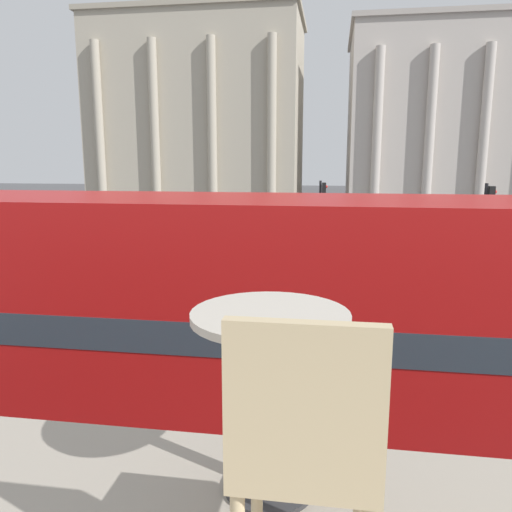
{
  "coord_description": "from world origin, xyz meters",
  "views": [
    {
      "loc": [
        1.16,
        -2.12,
        4.89
      ],
      "look_at": [
        -1.59,
        15.67,
        1.45
      ],
      "focal_mm": 35.0,
      "sensor_mm": 36.0,
      "label": 1
    }
  ],
  "objects_px": {
    "car_navy": "(283,283)",
    "pedestrian_black": "(277,216)",
    "double_decker_bus": "(147,321)",
    "traffic_light_near": "(347,263)",
    "traffic_light_far": "(321,208)",
    "plaza_building_right": "(464,119)",
    "car_maroon": "(484,239)",
    "traffic_light_mid": "(485,224)",
    "cafe_dining_table": "(270,361)",
    "cafe_chair_0": "(305,447)",
    "pedestrian_yellow": "(329,233)",
    "pedestrian_red": "(366,238)",
    "plaza_building_left": "(200,114)"
  },
  "relations": [
    {
      "from": "car_navy",
      "to": "pedestrian_black",
      "type": "height_order",
      "value": "pedestrian_black"
    },
    {
      "from": "double_decker_bus",
      "to": "traffic_light_near",
      "type": "distance_m",
      "value": 5.48
    },
    {
      "from": "traffic_light_far",
      "to": "double_decker_bus",
      "type": "bearing_deg",
      "value": -96.96
    },
    {
      "from": "plaza_building_right",
      "to": "car_maroon",
      "type": "xyz_separation_m",
      "value": [
        -5.54,
        -30.07,
        -8.64
      ]
    },
    {
      "from": "traffic_light_near",
      "to": "car_maroon",
      "type": "relative_size",
      "value": 0.93
    },
    {
      "from": "double_decker_bus",
      "to": "car_maroon",
      "type": "relative_size",
      "value": 2.67
    },
    {
      "from": "traffic_light_mid",
      "to": "cafe_dining_table",
      "type": "bearing_deg",
      "value": -108.34
    },
    {
      "from": "cafe_chair_0",
      "to": "traffic_light_near",
      "type": "bearing_deg",
      "value": 90.37
    },
    {
      "from": "traffic_light_mid",
      "to": "traffic_light_far",
      "type": "height_order",
      "value": "traffic_light_mid"
    },
    {
      "from": "pedestrian_yellow",
      "to": "pedestrian_red",
      "type": "distance_m",
      "value": 2.27
    },
    {
      "from": "traffic_light_near",
      "to": "pedestrian_black",
      "type": "bearing_deg",
      "value": 100.26
    },
    {
      "from": "traffic_light_far",
      "to": "pedestrian_black",
      "type": "xyz_separation_m",
      "value": [
        -3.35,
        9.83,
        -1.49
      ]
    },
    {
      "from": "double_decker_bus",
      "to": "pedestrian_black",
      "type": "relative_size",
      "value": 6.14
    },
    {
      "from": "cafe_dining_table",
      "to": "traffic_light_near",
      "type": "distance_m",
      "value": 9.92
    },
    {
      "from": "plaza_building_left",
      "to": "cafe_chair_0",
      "type": "bearing_deg",
      "value": -74.74
    },
    {
      "from": "cafe_chair_0",
      "to": "pedestrian_red",
      "type": "height_order",
      "value": "cafe_chair_0"
    },
    {
      "from": "cafe_dining_table",
      "to": "pedestrian_black",
      "type": "relative_size",
      "value": 0.4
    },
    {
      "from": "double_decker_bus",
      "to": "cafe_chair_0",
      "type": "xyz_separation_m",
      "value": [
        2.76,
        -5.84,
        1.68
      ]
    },
    {
      "from": "cafe_dining_table",
      "to": "traffic_light_mid",
      "type": "distance_m",
      "value": 17.86
    },
    {
      "from": "cafe_chair_0",
      "to": "pedestrian_red",
      "type": "bearing_deg",
      "value": 88.56
    },
    {
      "from": "double_decker_bus",
      "to": "traffic_light_mid",
      "type": "relative_size",
      "value": 2.73
    },
    {
      "from": "traffic_light_mid",
      "to": "car_maroon",
      "type": "xyz_separation_m",
      "value": [
        2.85,
        9.93,
        -1.98
      ]
    },
    {
      "from": "car_maroon",
      "to": "pedestrian_black",
      "type": "height_order",
      "value": "pedestrian_black"
    },
    {
      "from": "plaza_building_right",
      "to": "plaza_building_left",
      "type": "bearing_deg",
      "value": -174.19
    },
    {
      "from": "traffic_light_near",
      "to": "car_maroon",
      "type": "height_order",
      "value": "traffic_light_near"
    },
    {
      "from": "car_maroon",
      "to": "pedestrian_yellow",
      "type": "height_order",
      "value": "pedestrian_yellow"
    },
    {
      "from": "pedestrian_red",
      "to": "traffic_light_near",
      "type": "bearing_deg",
      "value": -38.32
    },
    {
      "from": "car_maroon",
      "to": "plaza_building_right",
      "type": "bearing_deg",
      "value": -22.52
    },
    {
      "from": "pedestrian_black",
      "to": "double_decker_bus",
      "type": "bearing_deg",
      "value": 47.17
    },
    {
      "from": "car_navy",
      "to": "pedestrian_red",
      "type": "bearing_deg",
      "value": -68.49
    },
    {
      "from": "plaza_building_right",
      "to": "traffic_light_near",
      "type": "bearing_deg",
      "value": -105.88
    },
    {
      "from": "plaza_building_right",
      "to": "traffic_light_near",
      "type": "relative_size",
      "value": 6.4
    },
    {
      "from": "traffic_light_near",
      "to": "pedestrian_yellow",
      "type": "bearing_deg",
      "value": 91.87
    },
    {
      "from": "traffic_light_far",
      "to": "cafe_dining_table",
      "type": "bearing_deg",
      "value": -89.13
    },
    {
      "from": "car_maroon",
      "to": "car_navy",
      "type": "xyz_separation_m",
      "value": [
        -9.88,
        -11.73,
        0.0
      ]
    },
    {
      "from": "traffic_light_far",
      "to": "car_navy",
      "type": "distance_m",
      "value": 8.81
    },
    {
      "from": "traffic_light_near",
      "to": "traffic_light_mid",
      "type": "height_order",
      "value": "traffic_light_mid"
    },
    {
      "from": "double_decker_bus",
      "to": "traffic_light_far",
      "type": "distance_m",
      "value": 18.47
    },
    {
      "from": "traffic_light_near",
      "to": "pedestrian_yellow",
      "type": "xyz_separation_m",
      "value": [
        -0.52,
        15.9,
        -1.54
      ]
    },
    {
      "from": "plaza_building_left",
      "to": "traffic_light_near",
      "type": "bearing_deg",
      "value": -70.92
    },
    {
      "from": "double_decker_bus",
      "to": "plaza_building_left",
      "type": "distance_m",
      "value": 50.73
    },
    {
      "from": "double_decker_bus",
      "to": "pedestrian_yellow",
      "type": "bearing_deg",
      "value": 82.47
    },
    {
      "from": "plaza_building_right",
      "to": "pedestrian_black",
      "type": "xyz_separation_m",
      "value": [
        -17.69,
        -23.43,
        -8.27
      ]
    },
    {
      "from": "cafe_chair_0",
      "to": "double_decker_bus",
      "type": "bearing_deg",
      "value": 118.0
    },
    {
      "from": "traffic_light_mid",
      "to": "car_maroon",
      "type": "bearing_deg",
      "value": 74.0
    },
    {
      "from": "plaza_building_right",
      "to": "pedestrian_yellow",
      "type": "bearing_deg",
      "value": -114.04
    },
    {
      "from": "plaza_building_left",
      "to": "pedestrian_red",
      "type": "bearing_deg",
      "value": -60.55
    },
    {
      "from": "cafe_dining_table",
      "to": "pedestrian_black",
      "type": "bearing_deg",
      "value": 96.32
    },
    {
      "from": "traffic_light_far",
      "to": "pedestrian_black",
      "type": "distance_m",
      "value": 10.49
    },
    {
      "from": "cafe_chair_0",
      "to": "traffic_light_mid",
      "type": "xyz_separation_m",
      "value": [
        5.44,
        17.42,
        -1.44
      ]
    }
  ]
}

